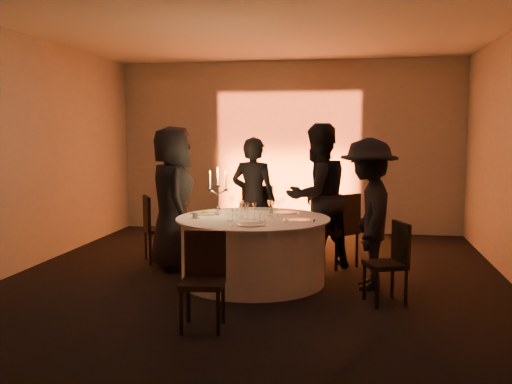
% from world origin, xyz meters
% --- Properties ---
extents(floor, '(7.00, 7.00, 0.00)m').
position_xyz_m(floor, '(0.00, 0.00, 0.00)').
color(floor, black).
rests_on(floor, ground).
extents(ceiling, '(7.00, 7.00, 0.00)m').
position_xyz_m(ceiling, '(0.00, 0.00, 3.00)').
color(ceiling, silver).
rests_on(ceiling, wall_back).
extents(wall_back, '(7.00, 0.00, 7.00)m').
position_xyz_m(wall_back, '(0.00, 3.50, 1.50)').
color(wall_back, '#A39E97').
rests_on(wall_back, floor).
extents(wall_front, '(7.00, 0.00, 7.00)m').
position_xyz_m(wall_front, '(0.00, -3.50, 1.50)').
color(wall_front, '#A39E97').
rests_on(wall_front, floor).
extents(wall_left, '(0.00, 7.00, 7.00)m').
position_xyz_m(wall_left, '(-3.00, 0.00, 1.50)').
color(wall_left, '#A39E97').
rests_on(wall_left, floor).
extents(uplighter_fixture, '(0.25, 0.12, 0.10)m').
position_xyz_m(uplighter_fixture, '(0.00, 3.20, 0.05)').
color(uplighter_fixture, black).
rests_on(uplighter_fixture, floor).
extents(banquet_table, '(1.80, 1.80, 0.77)m').
position_xyz_m(banquet_table, '(0.00, 0.00, 0.38)').
color(banquet_table, black).
rests_on(banquet_table, floor).
extents(chair_left, '(0.54, 0.54, 0.91)m').
position_xyz_m(chair_left, '(-1.50, 0.80, 0.51)').
color(chair_left, black).
rests_on(chair_left, floor).
extents(chair_back_left, '(0.49, 0.49, 1.02)m').
position_xyz_m(chair_back_left, '(-0.17, 1.46, 0.58)').
color(chair_back_left, black).
rests_on(chair_back_left, floor).
extents(chair_back_right, '(0.60, 0.60, 0.97)m').
position_xyz_m(chair_back_right, '(1.01, 0.91, 0.55)').
color(chair_back_right, black).
rests_on(chair_back_right, floor).
extents(chair_right, '(0.48, 0.48, 0.85)m').
position_xyz_m(chair_right, '(1.55, -0.56, 0.47)').
color(chair_right, black).
rests_on(chair_right, floor).
extents(chair_front, '(0.42, 0.42, 0.87)m').
position_xyz_m(chair_front, '(-0.17, -1.58, 0.49)').
color(chair_front, black).
rests_on(chair_front, floor).
extents(guest_left, '(0.90, 1.06, 1.84)m').
position_xyz_m(guest_left, '(-1.14, 0.52, 0.92)').
color(guest_left, black).
rests_on(guest_left, floor).
extents(guest_back_left, '(0.68, 0.51, 1.70)m').
position_xyz_m(guest_back_left, '(-0.19, 1.08, 0.85)').
color(guest_back_left, black).
rests_on(guest_back_left, floor).
extents(guest_back_right, '(1.15, 1.14, 1.88)m').
position_xyz_m(guest_back_right, '(0.70, 0.78, 0.94)').
color(guest_back_right, black).
rests_on(guest_back_right, floor).
extents(guest_right, '(0.66, 1.12, 1.70)m').
position_xyz_m(guest_right, '(1.32, -0.03, 0.85)').
color(guest_right, black).
rests_on(guest_right, floor).
extents(plate_left, '(0.36, 0.29, 0.08)m').
position_xyz_m(plate_left, '(-0.62, 0.15, 0.79)').
color(plate_left, white).
rests_on(plate_left, banquet_table).
extents(plate_back_left, '(0.36, 0.25, 0.01)m').
position_xyz_m(plate_back_left, '(-0.04, 0.63, 0.78)').
color(plate_back_left, white).
rests_on(plate_back_left, banquet_table).
extents(plate_back_right, '(0.35, 0.27, 0.01)m').
position_xyz_m(plate_back_right, '(0.32, 0.42, 0.78)').
color(plate_back_right, white).
rests_on(plate_back_right, banquet_table).
extents(plate_right, '(0.36, 0.27, 0.01)m').
position_xyz_m(plate_right, '(0.55, -0.15, 0.78)').
color(plate_right, white).
rests_on(plate_right, banquet_table).
extents(plate_front, '(0.36, 0.28, 0.01)m').
position_xyz_m(plate_front, '(0.06, -0.55, 0.78)').
color(plate_front, white).
rests_on(plate_front, banquet_table).
extents(coffee_cup, '(0.11, 0.11, 0.07)m').
position_xyz_m(coffee_cup, '(-0.65, -0.16, 0.80)').
color(coffee_cup, white).
rests_on(coffee_cup, banquet_table).
extents(candelabra, '(0.24, 0.12, 0.58)m').
position_xyz_m(candelabra, '(-0.47, 0.21, 0.97)').
color(candelabra, silver).
rests_on(candelabra, banquet_table).
extents(wine_glass_a, '(0.07, 0.07, 0.19)m').
position_xyz_m(wine_glass_a, '(-0.05, -0.14, 0.91)').
color(wine_glass_a, silver).
rests_on(wine_glass_a, banquet_table).
extents(wine_glass_b, '(0.07, 0.07, 0.19)m').
position_xyz_m(wine_glass_b, '(-0.35, 0.42, 0.91)').
color(wine_glass_b, silver).
rests_on(wine_glass_b, banquet_table).
extents(wine_glass_c, '(0.07, 0.07, 0.19)m').
position_xyz_m(wine_glass_c, '(0.04, -0.15, 0.91)').
color(wine_glass_c, silver).
rests_on(wine_glass_c, banquet_table).
extents(wine_glass_d, '(0.07, 0.07, 0.19)m').
position_xyz_m(wine_glass_d, '(-0.12, -0.11, 0.91)').
color(wine_glass_d, silver).
rests_on(wine_glass_d, banquet_table).
extents(wine_glass_e, '(0.07, 0.07, 0.19)m').
position_xyz_m(wine_glass_e, '(0.27, 0.15, 0.91)').
color(wine_glass_e, silver).
rests_on(wine_glass_e, banquet_table).
extents(wine_glass_f, '(0.07, 0.07, 0.19)m').
position_xyz_m(wine_glass_f, '(-0.15, 0.04, 0.91)').
color(wine_glass_f, silver).
rests_on(wine_glass_f, banquet_table).
extents(wine_glass_g, '(0.07, 0.07, 0.19)m').
position_xyz_m(wine_glass_g, '(0.23, 0.02, 0.91)').
color(wine_glass_g, silver).
rests_on(wine_glass_g, banquet_table).
extents(wine_glass_h, '(0.07, 0.07, 0.19)m').
position_xyz_m(wine_glass_h, '(0.18, 0.14, 0.91)').
color(wine_glass_h, silver).
rests_on(wine_glass_h, banquet_table).
extents(wine_glass_i, '(0.07, 0.07, 0.19)m').
position_xyz_m(wine_glass_i, '(0.29, 0.39, 0.91)').
color(wine_glass_i, silver).
rests_on(wine_glass_i, banquet_table).
extents(tumbler_a, '(0.07, 0.07, 0.09)m').
position_xyz_m(tumbler_a, '(-0.15, 0.36, 0.82)').
color(tumbler_a, silver).
rests_on(tumbler_a, banquet_table).
extents(tumbler_b, '(0.07, 0.07, 0.09)m').
position_xyz_m(tumbler_b, '(0.16, -0.29, 0.82)').
color(tumbler_b, silver).
rests_on(tumbler_b, banquet_table).
extents(tumbler_c, '(0.07, 0.07, 0.09)m').
position_xyz_m(tumbler_c, '(-0.24, 0.10, 0.82)').
color(tumbler_c, silver).
rests_on(tumbler_c, banquet_table).
extents(tumbler_d, '(0.07, 0.07, 0.09)m').
position_xyz_m(tumbler_d, '(-0.20, -0.31, 0.82)').
color(tumbler_d, silver).
rests_on(tumbler_d, banquet_table).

